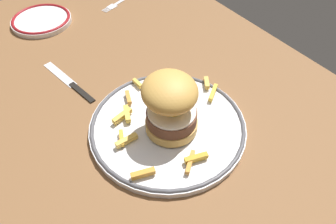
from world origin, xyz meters
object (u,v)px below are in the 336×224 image
at_px(knife, 72,84).
at_px(side_plate, 41,20).
at_px(burger, 171,105).
at_px(fork, 120,2).
at_px(dinner_plate, 168,126).

bearing_deg(knife, side_plate, 172.81).
distance_m(burger, fork, 0.52).
bearing_deg(dinner_plate, fork, 161.24).
bearing_deg(fork, dinner_plate, -18.76).
distance_m(side_plate, knife, 0.28).
bearing_deg(side_plate, burger, 7.07).
height_order(burger, knife, burger).
bearing_deg(knife, dinner_plate, 24.17).
relative_size(side_plate, knife, 0.87).
height_order(side_plate, knife, side_plate).
distance_m(fork, knife, 0.37).
distance_m(dinner_plate, knife, 0.24).
bearing_deg(side_plate, knife, -7.19).
relative_size(dinner_plate, knife, 1.64).
bearing_deg(fork, side_plate, -95.58).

